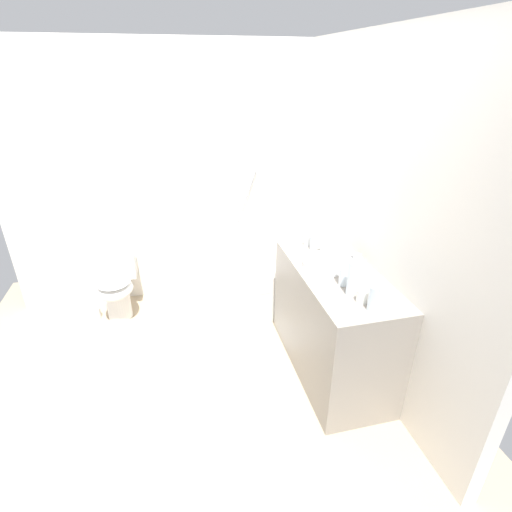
{
  "coord_description": "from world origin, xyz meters",
  "views": [
    {
      "loc": [
        -0.06,
        -2.45,
        2.2
      ],
      "look_at": [
        0.59,
        0.25,
        0.83
      ],
      "focal_mm": 27.03,
      "sensor_mm": 36.0,
      "label": 1
    }
  ],
  "objects_px": {
    "drinking_glass_1": "(308,241)",
    "toilet_paper_roll": "(95,313)",
    "water_bottle_2": "(317,230)",
    "bath_mat": "(245,342)",
    "sink_faucet": "(352,259)",
    "water_bottle_0": "(345,271)",
    "water_bottle_4": "(356,272)",
    "bathtub": "(235,282)",
    "toilet": "(116,283)",
    "water_bottle_1": "(374,298)",
    "drinking_glass_0": "(363,296)",
    "water_bottle_3": "(352,278)",
    "sink_basin": "(326,263)",
    "drinking_glass_2": "(324,247)",
    "water_bottle_5": "(314,236)"
  },
  "relations": [
    {
      "from": "drinking_glass_0",
      "to": "water_bottle_3",
      "type": "bearing_deg",
      "value": 109.94
    },
    {
      "from": "bathtub",
      "to": "water_bottle_4",
      "type": "bearing_deg",
      "value": -65.86
    },
    {
      "from": "bathtub",
      "to": "toilet_paper_roll",
      "type": "distance_m",
      "value": 1.4
    },
    {
      "from": "bath_mat",
      "to": "water_bottle_3",
      "type": "bearing_deg",
      "value": -54.08
    },
    {
      "from": "water_bottle_0",
      "to": "toilet_paper_roll",
      "type": "xyz_separation_m",
      "value": [
        -1.9,
        1.33,
        -0.93
      ]
    },
    {
      "from": "bathtub",
      "to": "drinking_glass_2",
      "type": "relative_size",
      "value": 15.41
    },
    {
      "from": "water_bottle_4",
      "to": "bath_mat",
      "type": "relative_size",
      "value": 0.45
    },
    {
      "from": "bathtub",
      "to": "water_bottle_5",
      "type": "relative_size",
      "value": 5.76
    },
    {
      "from": "water_bottle_1",
      "to": "drinking_glass_1",
      "type": "distance_m",
      "value": 0.98
    },
    {
      "from": "water_bottle_4",
      "to": "bath_mat",
      "type": "distance_m",
      "value": 1.34
    },
    {
      "from": "sink_faucet",
      "to": "water_bottle_0",
      "type": "xyz_separation_m",
      "value": [
        -0.2,
        -0.29,
        0.07
      ]
    },
    {
      "from": "water_bottle_1",
      "to": "drinking_glass_0",
      "type": "relative_size",
      "value": 2.2
    },
    {
      "from": "toilet",
      "to": "sink_basin",
      "type": "height_order",
      "value": "sink_basin"
    },
    {
      "from": "water_bottle_2",
      "to": "bath_mat",
      "type": "bearing_deg",
      "value": -174.4
    },
    {
      "from": "sink_basin",
      "to": "drinking_glass_2",
      "type": "xyz_separation_m",
      "value": [
        0.07,
        0.21,
        0.03
      ]
    },
    {
      "from": "sink_basin",
      "to": "water_bottle_1",
      "type": "relative_size",
      "value": 1.9
    },
    {
      "from": "toilet_paper_roll",
      "to": "sink_faucet",
      "type": "bearing_deg",
      "value": -26.52
    },
    {
      "from": "sink_basin",
      "to": "bath_mat",
      "type": "height_order",
      "value": "sink_basin"
    },
    {
      "from": "water_bottle_5",
      "to": "bathtub",
      "type": "bearing_deg",
      "value": 126.87
    },
    {
      "from": "sink_basin",
      "to": "toilet",
      "type": "bearing_deg",
      "value": 147.34
    },
    {
      "from": "sink_faucet",
      "to": "water_bottle_3",
      "type": "distance_m",
      "value": 0.47
    },
    {
      "from": "water_bottle_2",
      "to": "bath_mat",
      "type": "height_order",
      "value": "water_bottle_2"
    },
    {
      "from": "water_bottle_3",
      "to": "drinking_glass_1",
      "type": "bearing_deg",
      "value": 89.82
    },
    {
      "from": "toilet",
      "to": "sink_faucet",
      "type": "xyz_separation_m",
      "value": [
        1.85,
        -1.06,
        0.56
      ]
    },
    {
      "from": "water_bottle_1",
      "to": "drinking_glass_0",
      "type": "bearing_deg",
      "value": 99.94
    },
    {
      "from": "water_bottle_0",
      "to": "water_bottle_4",
      "type": "relative_size",
      "value": 0.94
    },
    {
      "from": "sink_basin",
      "to": "drinking_glass_0",
      "type": "bearing_deg",
      "value": -86.84
    },
    {
      "from": "bathtub",
      "to": "water_bottle_1",
      "type": "distance_m",
      "value": 1.81
    },
    {
      "from": "sink_basin",
      "to": "water_bottle_1",
      "type": "bearing_deg",
      "value": -85.77
    },
    {
      "from": "water_bottle_1",
      "to": "drinking_glass_0",
      "type": "height_order",
      "value": "water_bottle_1"
    },
    {
      "from": "toilet",
      "to": "toilet_paper_roll",
      "type": "relative_size",
      "value": 5.93
    },
    {
      "from": "toilet",
      "to": "sink_faucet",
      "type": "distance_m",
      "value": 2.21
    },
    {
      "from": "sink_faucet",
      "to": "water_bottle_4",
      "type": "relative_size",
      "value": 0.64
    },
    {
      "from": "toilet",
      "to": "water_bottle_1",
      "type": "height_order",
      "value": "water_bottle_1"
    },
    {
      "from": "water_bottle_3",
      "to": "drinking_glass_2",
      "type": "relative_size",
      "value": 2.63
    },
    {
      "from": "bathtub",
      "to": "sink_basin",
      "type": "height_order",
      "value": "bathtub"
    },
    {
      "from": "water_bottle_0",
      "to": "drinking_glass_0",
      "type": "bearing_deg",
      "value": -83.61
    },
    {
      "from": "toilet",
      "to": "bathtub",
      "type": "bearing_deg",
      "value": 86.69
    },
    {
      "from": "water_bottle_2",
      "to": "drinking_glass_0",
      "type": "relative_size",
      "value": 2.93
    },
    {
      "from": "drinking_glass_1",
      "to": "drinking_glass_2",
      "type": "relative_size",
      "value": 0.78
    },
    {
      "from": "drinking_glass_1",
      "to": "water_bottle_2",
      "type": "bearing_deg",
      "value": 16.53
    },
    {
      "from": "water_bottle_0",
      "to": "water_bottle_1",
      "type": "xyz_separation_m",
      "value": [
        0.04,
        -0.32,
        -0.02
      ]
    },
    {
      "from": "drinking_glass_1",
      "to": "toilet_paper_roll",
      "type": "distance_m",
      "value": 2.18
    },
    {
      "from": "water_bottle_4",
      "to": "toilet_paper_roll",
      "type": "xyz_separation_m",
      "value": [
        -1.96,
        1.37,
        -0.93
      ]
    },
    {
      "from": "sink_faucet",
      "to": "water_bottle_2",
      "type": "distance_m",
      "value": 0.43
    },
    {
      "from": "water_bottle_3",
      "to": "toilet_paper_roll",
      "type": "height_order",
      "value": "water_bottle_3"
    },
    {
      "from": "bathtub",
      "to": "water_bottle_5",
      "type": "height_order",
      "value": "bathtub"
    },
    {
      "from": "water_bottle_0",
      "to": "toilet_paper_roll",
      "type": "bearing_deg",
      "value": 144.91
    },
    {
      "from": "water_bottle_2",
      "to": "water_bottle_5",
      "type": "relative_size",
      "value": 0.95
    },
    {
      "from": "bathtub",
      "to": "drinking_glass_1",
      "type": "distance_m",
      "value": 1.02
    }
  ]
}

